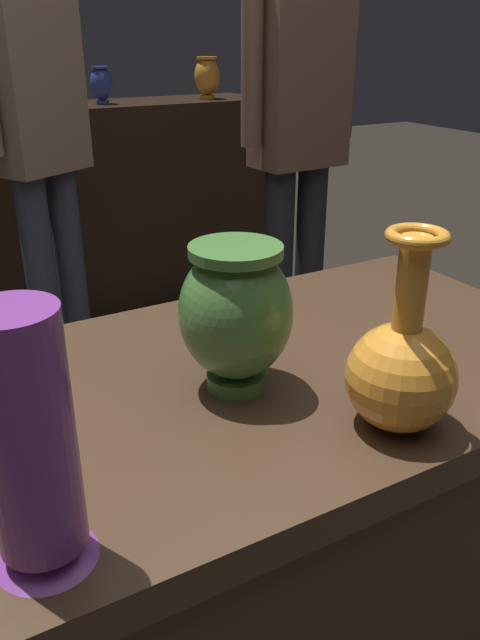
{
  "coord_description": "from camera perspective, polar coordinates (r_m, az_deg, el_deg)",
  "views": [
    {
      "loc": [
        -0.44,
        -0.75,
        1.29
      ],
      "look_at": [
        -0.02,
        -0.02,
        0.9
      ],
      "focal_mm": 35.8,
      "sensor_mm": 36.0,
      "label": 1
    }
  ],
  "objects": [
    {
      "name": "visitor_near_right",
      "position": [
        2.32,
        5.32,
        17.73
      ],
      "size": [
        0.47,
        0.2,
        1.72
      ],
      "rotation": [
        0.0,
        0.0,
        3.2
      ],
      "color": "#232328",
      "rests_on": "ground_plane"
    },
    {
      "name": "vase_right_accent",
      "position": [
        0.63,
        -18.22,
        -10.87
      ],
      "size": [
        0.1,
        0.1,
        0.27
      ],
      "color": "#7A388E",
      "rests_on": "display_plinth"
    },
    {
      "name": "vase_centerpiece",
      "position": [
        0.91,
        -0.38,
        0.7
      ],
      "size": [
        0.16,
        0.16,
        0.22
      ],
      "color": "#477A38",
      "rests_on": "display_plinth"
    },
    {
      "name": "shelf_vase_right",
      "position": [
        3.08,
        -12.29,
        19.95
      ],
      "size": [
        0.1,
        0.1,
        0.16
      ],
      "color": "#2D429E",
      "rests_on": "back_display_shelf"
    },
    {
      "name": "visitor_center_back",
      "position": [
        2.39,
        -17.67,
        16.48
      ],
      "size": [
        0.42,
        0.31,
        1.69
      ],
      "rotation": [
        0.0,
        0.0,
        3.66
      ],
      "color": "#333847",
      "rests_on": "ground_plane"
    },
    {
      "name": "display_plinth",
      "position": [
        1.24,
        0.29,
        -20.94
      ],
      "size": [
        1.2,
        0.64,
        0.8
      ],
      "color": "#422D1E",
      "rests_on": "ground_plane"
    },
    {
      "name": "vase_left_accent",
      "position": [
        0.86,
        14.25,
        -4.24
      ],
      "size": [
        0.15,
        0.15,
        0.27
      ],
      "color": "orange",
      "rests_on": "display_plinth"
    },
    {
      "name": "shelf_vase_far_right",
      "position": [
        3.27,
        -2.96,
        20.95
      ],
      "size": [
        0.12,
        0.12,
        0.19
      ],
      "color": "orange",
      "rests_on": "back_display_shelf"
    }
  ]
}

